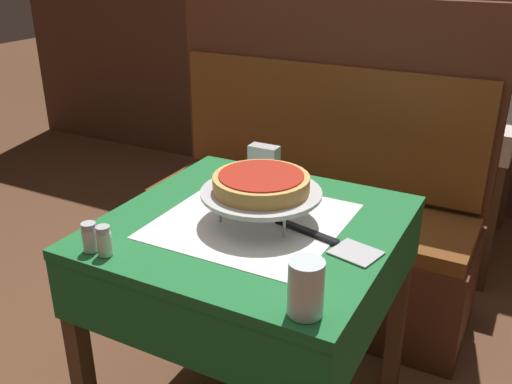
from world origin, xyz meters
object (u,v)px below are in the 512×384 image
at_px(napkin_holder, 264,159).
at_px(condiment_caddy, 454,102).
at_px(dining_table_front, 252,258).
at_px(pizza_server, 329,241).
at_px(deep_dish_pizza, 261,183).
at_px(pepper_shaker, 104,241).
at_px(water_glass_near, 306,288).
at_px(booth_bench, 311,221).
at_px(salt_shaker, 90,237).
at_px(dining_table_rear, 435,123).
at_px(pizza_pan_stand, 261,194).

xyz_separation_m(napkin_holder, condiment_caddy, (0.43, 1.06, -0.00)).
distance_m(dining_table_front, pizza_server, 0.27).
height_order(deep_dish_pizza, pepper_shaker, deep_dish_pizza).
height_order(dining_table_front, pepper_shaker, pepper_shaker).
bearing_deg(water_glass_near, pizza_server, 102.16).
xyz_separation_m(booth_bench, pepper_shaker, (-0.11, -1.09, 0.40)).
xyz_separation_m(salt_shaker, napkin_holder, (0.14, 0.68, 0.01)).
bearing_deg(dining_table_rear, pepper_shaker, -103.15).
height_order(pizza_pan_stand, deep_dish_pizza, deep_dish_pizza).
height_order(water_glass_near, condiment_caddy, condiment_caddy).
bearing_deg(napkin_holder, dining_table_rear, 73.65).
distance_m(booth_bench, salt_shaker, 1.17).
xyz_separation_m(pepper_shaker, condiment_caddy, (0.52, 1.75, 0.01)).
xyz_separation_m(deep_dish_pizza, napkin_holder, (-0.16, 0.34, -0.07)).
xyz_separation_m(salt_shaker, pepper_shaker, (0.05, -0.00, 0.00)).
xyz_separation_m(dining_table_front, booth_bench, (-0.13, 0.75, -0.24)).
xyz_separation_m(pizza_pan_stand, condiment_caddy, (0.26, 1.40, -0.04)).
relative_size(deep_dish_pizza, condiment_caddy, 1.74).
bearing_deg(pizza_server, napkin_holder, 135.60).
distance_m(pizza_pan_stand, condiment_caddy, 1.43).
bearing_deg(condiment_caddy, dining_table_front, -101.55).
height_order(pizza_server, napkin_holder, napkin_holder).
distance_m(dining_table_rear, napkin_holder, 1.21).
distance_m(deep_dish_pizza, napkin_holder, 0.38).
bearing_deg(water_glass_near, napkin_holder, 123.21).
xyz_separation_m(dining_table_front, deep_dish_pizza, (0.02, 0.01, 0.23)).
xyz_separation_m(pizza_pan_stand, pepper_shaker, (-0.26, -0.35, -0.04)).
xyz_separation_m(pepper_shaker, napkin_holder, (0.09, 0.68, 0.01)).
height_order(pizza_server, condiment_caddy, condiment_caddy).
height_order(dining_table_front, condiment_caddy, condiment_caddy).
height_order(dining_table_front, dining_table_rear, dining_table_rear).
height_order(pepper_shaker, napkin_holder, napkin_holder).
distance_m(water_glass_near, napkin_holder, 0.81).
distance_m(pizza_pan_stand, water_glass_near, 0.44).
distance_m(dining_table_rear, salt_shaker, 1.90).
bearing_deg(salt_shaker, water_glass_near, 0.75).
relative_size(dining_table_rear, deep_dish_pizza, 2.88).
bearing_deg(dining_table_front, pizza_server, -5.30).
relative_size(dining_table_front, salt_shaker, 10.31).
bearing_deg(pizza_pan_stand, dining_table_front, -160.29).
bearing_deg(dining_table_front, water_glass_near, -47.49).
height_order(salt_shaker, pepper_shaker, pepper_shaker).
xyz_separation_m(dining_table_rear, condiment_caddy, (0.09, -0.09, 0.13)).
height_order(booth_bench, deep_dish_pizza, booth_bench).
bearing_deg(salt_shaker, napkin_holder, 78.65).
relative_size(booth_bench, condiment_caddy, 8.88).
xyz_separation_m(pizza_server, salt_shaker, (-0.51, -0.32, 0.03)).
relative_size(dining_table_front, napkin_holder, 7.84).
bearing_deg(napkin_holder, deep_dish_pizza, -64.08).
relative_size(booth_bench, salt_shaker, 17.68).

